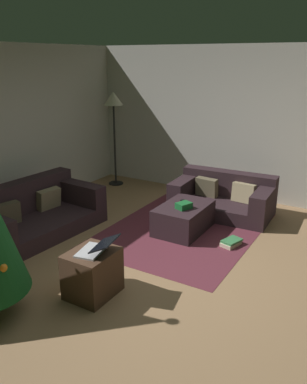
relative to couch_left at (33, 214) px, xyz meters
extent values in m
plane|color=#93704C|center=(-0.12, -2.25, -0.27)|extent=(6.40, 6.40, 0.00)
cube|color=beige|center=(3.02, -2.25, 1.03)|extent=(0.12, 6.40, 2.60)
cube|color=#2D1E23|center=(-0.01, -0.10, -0.15)|extent=(1.91, 1.10, 0.23)
cube|color=#2D1E23|center=(0.02, 0.27, 0.20)|extent=(1.86, 0.37, 0.47)
cube|color=#2D1E23|center=(0.79, -0.16, 0.12)|extent=(0.31, 0.99, 0.33)
cube|color=#8C7A5B|center=(0.37, 0.04, 0.11)|extent=(0.38, 0.20, 0.31)
cube|color=brown|center=(-0.36, 0.09, 0.11)|extent=(0.38, 0.21, 0.30)
cube|color=#2D1E23|center=(2.03, -2.06, -0.16)|extent=(0.95, 1.58, 0.22)
cube|color=#2D1E23|center=(2.35, -2.05, 0.15)|extent=(0.31, 1.55, 0.41)
cube|color=#2D1E23|center=(2.06, -2.71, 0.09)|extent=(0.89, 0.28, 0.28)
cube|color=#2D1E23|center=(2.00, -1.41, 0.09)|extent=(0.89, 0.28, 0.28)
cube|color=tan|center=(2.16, -2.36, 0.10)|extent=(0.18, 0.37, 0.31)
cube|color=brown|center=(2.13, -1.75, 0.10)|extent=(0.18, 0.37, 0.31)
cube|color=#2D1E23|center=(1.14, -1.83, -0.07)|extent=(0.91, 0.60, 0.39)
cube|color=#19662D|center=(1.03, -1.88, 0.16)|extent=(0.24, 0.21, 0.09)
cube|color=black|center=(1.27, -1.78, 0.13)|extent=(0.11, 0.17, 0.02)
sphere|color=orange|center=(-1.62, -1.39, 0.33)|extent=(0.08, 0.08, 0.08)
cube|color=#4C3323|center=(-0.82, -1.74, -0.02)|extent=(0.52, 0.44, 0.50)
cube|color=silver|center=(-0.82, -1.74, 0.24)|extent=(0.39, 0.29, 0.02)
cube|color=black|center=(-0.78, -1.90, 0.35)|extent=(0.39, 0.28, 0.10)
cube|color=beige|center=(1.02, -2.60, -0.24)|extent=(0.31, 0.24, 0.05)
cube|color=#387A47|center=(1.04, -2.60, -0.20)|extent=(0.31, 0.25, 0.03)
cylinder|color=black|center=(2.47, 0.33, -0.26)|extent=(0.28, 0.28, 0.02)
cylinder|color=black|center=(2.47, 0.33, 0.50)|extent=(0.04, 0.04, 1.54)
cone|color=beige|center=(2.47, 0.33, 1.39)|extent=(0.36, 0.36, 0.24)
cube|color=#5F2733|center=(1.14, -1.83, -0.27)|extent=(2.60, 2.00, 0.01)
camera|label=1|loc=(-3.64, -4.16, 2.12)|focal=37.28mm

